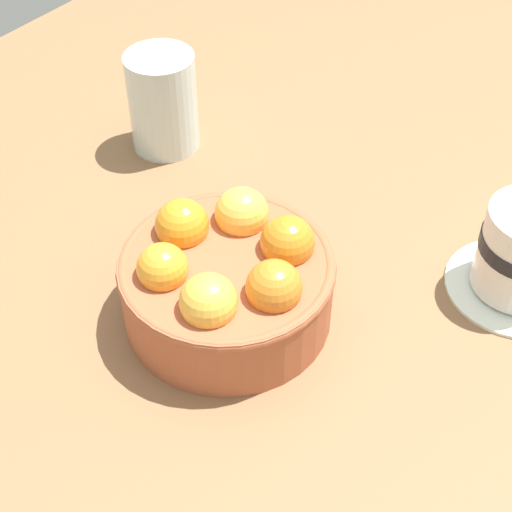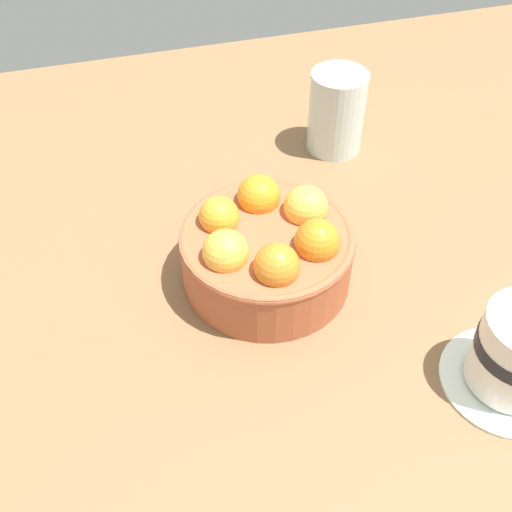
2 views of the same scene
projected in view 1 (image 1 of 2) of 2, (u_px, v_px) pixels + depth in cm
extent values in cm
cube|color=brown|center=(229.00, 326.00, 62.66)|extent=(131.13, 98.26, 3.06)
cylinder|color=#AD5938|center=(227.00, 288.00, 59.53)|extent=(16.28, 16.28, 5.87)
torus|color=#AD5938|center=(226.00, 265.00, 57.75)|extent=(16.48, 16.48, 1.00)
sphere|color=orange|center=(163.00, 268.00, 56.05)|extent=(3.82, 3.82, 3.82)
sphere|color=#F6B540|center=(208.00, 302.00, 53.71)|extent=(4.16, 4.16, 4.16)
sphere|color=orange|center=(274.00, 287.00, 54.69)|extent=(4.10, 4.10, 4.10)
sphere|color=orange|center=(288.00, 242.00, 58.01)|extent=(4.16, 4.16, 4.16)
sphere|color=#F1B546|center=(242.00, 213.00, 60.34)|extent=(4.26, 4.26, 4.26)
sphere|color=orange|center=(182.00, 225.00, 59.36)|extent=(4.20, 4.20, 4.20)
cylinder|color=silver|center=(163.00, 102.00, 74.34)|extent=(6.64, 6.64, 9.81)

